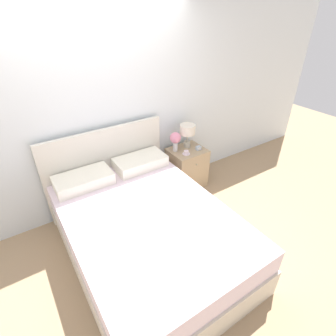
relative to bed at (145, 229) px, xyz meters
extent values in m
plane|color=tan|center=(0.00, 1.02, -0.32)|extent=(12.00, 12.00, 0.00)
cube|color=white|center=(0.00, 1.09, 0.98)|extent=(8.00, 0.06, 2.60)
cube|color=beige|center=(0.00, -0.07, -0.15)|extent=(1.56, 2.19, 0.33)
cube|color=white|center=(0.00, -0.07, 0.15)|extent=(1.53, 2.14, 0.26)
cube|color=silver|center=(0.00, 1.00, 0.25)|extent=(1.59, 0.05, 1.13)
cube|color=white|center=(-0.37, 0.77, 0.35)|extent=(0.65, 0.36, 0.14)
cube|color=white|center=(0.37, 0.77, 0.35)|extent=(0.65, 0.36, 0.14)
cube|color=tan|center=(1.15, 0.79, -0.01)|extent=(0.51, 0.44, 0.61)
sphere|color=#B2AD93|center=(1.15, 0.56, 0.16)|extent=(0.02, 0.02, 0.02)
cylinder|color=beige|center=(1.20, 0.87, 0.34)|extent=(0.10, 0.10, 0.09)
cylinder|color=#B7B29E|center=(1.20, 0.87, 0.44)|extent=(0.02, 0.02, 0.12)
cylinder|color=silver|center=(1.20, 0.87, 0.57)|extent=(0.22, 0.22, 0.14)
cylinder|color=white|center=(0.98, 0.86, 0.37)|extent=(0.07, 0.07, 0.15)
sphere|color=pink|center=(0.98, 0.86, 0.50)|extent=(0.16, 0.16, 0.16)
sphere|color=#609356|center=(1.02, 0.86, 0.46)|extent=(0.07, 0.07, 0.07)
cylinder|color=white|center=(1.06, 0.70, 0.30)|extent=(0.11, 0.11, 0.01)
cylinder|color=white|center=(1.06, 0.70, 0.32)|extent=(0.07, 0.07, 0.05)
cube|color=silver|center=(1.28, 0.70, 0.32)|extent=(0.07, 0.05, 0.06)
cylinder|color=white|center=(1.28, 0.67, 0.32)|extent=(0.05, 0.00, 0.05)
camera|label=1|loc=(-0.92, -1.87, 2.09)|focal=28.00mm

